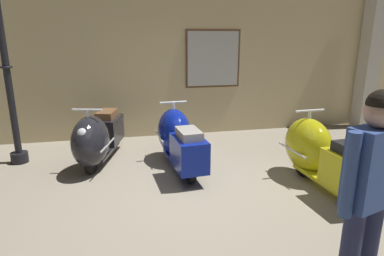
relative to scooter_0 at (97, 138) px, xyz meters
name	(u,v)px	position (x,y,z in m)	size (l,w,h in m)	color
ground_plane	(195,202)	(1.31, -1.60, -0.48)	(60.00, 60.00, 0.00)	gray
showroom_back_wall	(170,43)	(1.48, 1.62, 1.49)	(18.00, 0.63, 3.93)	#CCB784
scooter_0	(97,138)	(0.00, 0.00, 0.00)	(0.90, 1.78, 1.04)	black
scooter_1	(178,139)	(1.32, -0.30, 0.00)	(0.63, 1.75, 1.05)	black
scooter_2	(319,153)	(3.18, -1.45, 0.01)	(0.62, 1.77, 1.06)	black
lamppost	(3,49)	(-1.34, 0.41, 1.44)	(0.33, 0.33, 3.14)	black
visitor_0	(369,188)	(2.23, -3.49, 0.54)	(0.57, 0.36, 1.75)	black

